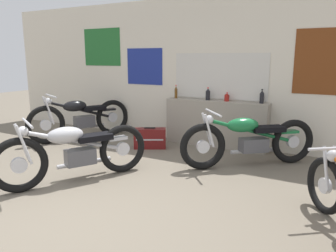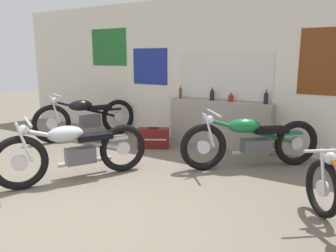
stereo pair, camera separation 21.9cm
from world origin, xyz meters
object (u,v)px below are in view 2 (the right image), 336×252
bottle_center (231,98)px  bottle_right_center (266,98)px  motorcycle_green (251,141)px  motorcycle_silver (75,150)px  motorcycle_black (87,117)px  hard_case_darkred (153,138)px  bottle_left_center (212,95)px  bottle_leftmost (180,92)px

bottle_center → bottle_right_center: bottle_right_center is taller
motorcycle_green → motorcycle_silver: 2.60m
motorcycle_black → hard_case_darkred: (1.62, 0.08, -0.26)m
motorcycle_silver → hard_case_darkred: size_ratio=3.02×
motorcycle_green → motorcycle_black: size_ratio=0.86×
motorcycle_silver → hard_case_darkred: 1.93m
motorcycle_green → motorcycle_black: bearing=179.1°
bottle_center → motorcycle_green: 1.23m
bottle_right_center → motorcycle_black: 3.61m
motorcycle_black → bottle_center: bearing=16.2°
motorcycle_black → bottle_right_center: bearing=13.8°
motorcycle_silver → bottle_center: bearing=65.4°
bottle_center → motorcycle_green: bearing=-52.2°
bottle_left_center → bottle_center: size_ratio=1.48×
bottle_leftmost → motorcycle_silver: 2.67m
bottle_leftmost → motorcycle_silver: size_ratio=0.14×
bottle_left_center → hard_case_darkred: 1.37m
bottle_right_center → motorcycle_silver: size_ratio=0.13×
bottle_left_center → hard_case_darkred: bearing=-139.3°
bottle_leftmost → motorcycle_black: bearing=-157.0°
motorcycle_green → motorcycle_black: (-3.52, 0.06, 0.02)m
hard_case_darkred → bottle_leftmost: bearing=74.7°
bottle_right_center → motorcycle_green: size_ratio=0.14×
bottle_center → motorcycle_black: size_ratio=0.08×
bottle_leftmost → bottle_left_center: bottle_leftmost is taller
bottle_leftmost → bottle_center: bearing=3.0°
bottle_left_center → motorcycle_black: bottle_left_center is taller
hard_case_darkred → bottle_left_center: bearing=40.7°
bottle_leftmost → bottle_left_center: bearing=3.6°
bottle_left_center → bottle_leftmost: bearing=-176.4°
bottle_left_center → bottle_right_center: 1.00m
bottle_leftmost → bottle_right_center: size_ratio=1.04×
bottle_leftmost → bottle_center: bottle_leftmost is taller
bottle_center → hard_case_darkred: bearing=-148.7°
motorcycle_green → bottle_center: bearing=127.8°
motorcycle_green → motorcycle_black: 3.52m
bottle_left_center → hard_case_darkred: bottle_left_center is taller
motorcycle_green → hard_case_darkred: motorcycle_green is taller
motorcycle_silver → bottle_right_center: bearing=55.4°
motorcycle_green → bottle_right_center: bearing=93.4°
motorcycle_black → hard_case_darkred: bearing=2.9°
bottle_leftmost → motorcycle_green: bearing=-25.8°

